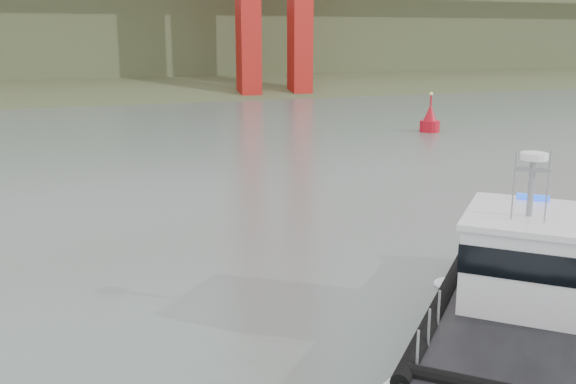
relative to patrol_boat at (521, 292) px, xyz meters
The scene contains 4 objects.
ground 3.17m from the patrol_boat, 148.29° to the left, with size 400.00×400.00×0.00m, color #51615B.
headlands 127.12m from the patrol_boat, 91.08° to the left, with size 500.00×105.36×27.12m.
patrol_boat is the anchor object (origin of this frame).
nav_buoy 43.27m from the patrol_boat, 60.49° to the left, with size 1.90×1.90×3.97m.
Camera 1 is at (-10.40, -15.59, 8.86)m, focal length 40.00 mm.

